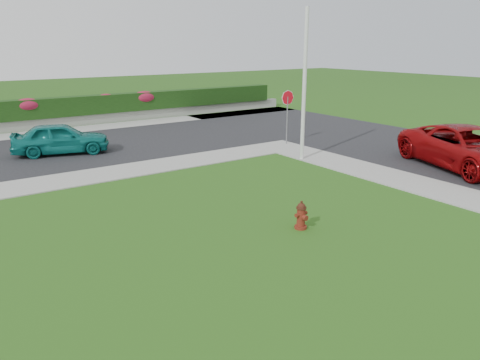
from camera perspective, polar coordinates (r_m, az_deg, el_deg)
ground at (r=11.36m, az=6.61°, el=-8.34°), size 120.00×120.00×0.00m
street_right at (r=22.72m, az=22.92°, el=3.13°), size 8.00×32.00×0.04m
curb_corner at (r=22.22m, az=4.85°, el=4.10°), size 2.00×2.00×0.04m
sidewalk_beyond at (r=27.71m, az=-22.18°, el=5.40°), size 34.00×2.00×0.04m
retaining_wall at (r=29.11m, az=-22.93°, el=6.36°), size 34.00×0.40×0.60m
hedge at (r=29.09m, az=-23.16°, el=8.03°), size 32.00×0.90×1.10m
fire_hydrant at (r=12.43m, az=7.47°, el=-4.33°), size 0.39×0.37×0.76m
suv_red at (r=19.95m, az=26.04°, el=3.51°), size 4.49×6.42×1.63m
sedan_teal at (r=21.93m, az=-21.03°, el=4.78°), size 4.31×2.67×1.37m
utility_pole at (r=19.38m, az=7.85°, el=11.24°), size 0.16×0.16×6.08m
stop_sign at (r=22.52m, az=5.81°, el=9.17°), size 0.71×0.06×2.59m
flower_clump_d at (r=28.83m, az=-24.48°, el=8.33°), size 1.47×0.95×0.74m
flower_clump_e at (r=29.96m, az=-16.03°, el=9.56°), size 1.08×0.69×0.54m
flower_clump_f at (r=30.87m, az=-11.61°, el=9.87°), size 1.53×0.98×0.76m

